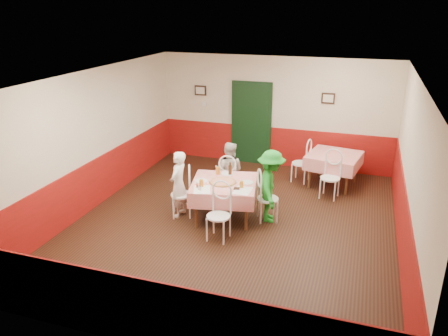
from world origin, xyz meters
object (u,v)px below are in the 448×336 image
(chair_near, at_px, (218,216))
(glass_b, at_px, (242,184))
(chair_far, at_px, (229,180))
(chair_second_a, at_px, (301,163))
(chair_right, at_px, (268,199))
(chair_left, at_px, (181,195))
(diner_far, at_px, (229,171))
(diner_left, at_px, (178,184))
(chair_second_b, at_px, (330,178))
(main_table, at_px, (224,200))
(pizza, at_px, (223,182))
(glass_a, at_px, (201,183))
(diner_right, at_px, (271,186))
(second_table, at_px, (333,170))
(glass_c, at_px, (218,171))
(beer_bottle, at_px, (230,169))
(wallet, at_px, (237,188))

(chair_near, distance_m, glass_b, 0.81)
(chair_far, xyz_separation_m, chair_near, (0.34, -1.67, 0.00))
(chair_second_a, relative_size, glass_b, 7.22)
(chair_right, bearing_deg, chair_left, 76.92)
(chair_left, height_order, diner_far, diner_far)
(chair_left, height_order, diner_left, diner_left)
(chair_left, distance_m, chair_second_b, 3.26)
(main_table, distance_m, chair_right, 0.85)
(glass_b, bearing_deg, pizza, 163.16)
(pizza, bearing_deg, glass_a, -135.14)
(glass_a, relative_size, diner_far, 0.11)
(chair_second_b, height_order, diner_far, diner_far)
(chair_right, xyz_separation_m, diner_right, (0.05, 0.01, 0.27))
(glass_a, xyz_separation_m, glass_b, (0.73, 0.19, -0.01))
(second_table, height_order, chair_second_a, chair_second_a)
(chair_second_a, xyz_separation_m, glass_c, (-1.38, -2.02, 0.39))
(main_table, bearing_deg, chair_left, -168.49)
(second_table, relative_size, diner_right, 0.78)
(chair_right, relative_size, diner_right, 0.63)
(main_table, distance_m, pizza, 0.40)
(chair_right, relative_size, glass_a, 6.46)
(diner_left, relative_size, diner_right, 0.94)
(main_table, height_order, glass_a, glass_a)
(main_table, distance_m, chair_far, 0.85)
(chair_left, bearing_deg, diner_far, 125.59)
(glass_b, bearing_deg, chair_left, -179.21)
(chair_left, bearing_deg, chair_second_a, 119.83)
(main_table, distance_m, glass_b, 0.62)
(diner_left, relative_size, diner_far, 1.04)
(main_table, bearing_deg, beer_bottle, 90.33)
(second_table, relative_size, chair_second_b, 1.24)
(chair_near, bearing_deg, chair_left, 149.27)
(chair_second_b, relative_size, diner_right, 0.63)
(chair_far, xyz_separation_m, pizza, (0.15, -0.86, 0.33))
(chair_left, relative_size, chair_right, 1.00)
(chair_right, xyz_separation_m, pizza, (-0.85, -0.20, 0.33))
(glass_c, relative_size, wallet, 1.37)
(wallet, bearing_deg, diner_right, 25.99)
(main_table, relative_size, diner_right, 0.85)
(pizza, bearing_deg, wallet, -32.16)
(chair_right, relative_size, pizza, 1.81)
(chair_right, distance_m, pizza, 0.93)
(glass_a, bearing_deg, wallet, 8.62)
(chair_second_a, height_order, chair_second_b, same)
(diner_left, distance_m, diner_far, 1.27)
(wallet, bearing_deg, chair_second_b, 38.87)
(diner_right, bearing_deg, chair_far, 45.10)
(diner_right, bearing_deg, diner_left, 88.46)
(main_table, relative_size, second_table, 1.09)
(chair_near, relative_size, chair_second_b, 1.00)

